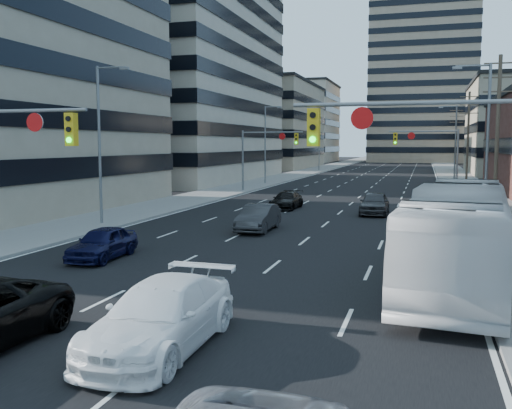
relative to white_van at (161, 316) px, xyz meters
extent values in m
plane|color=black|center=(-1.60, -2.87, -0.77)|extent=(400.00, 400.00, 0.00)
cube|color=black|center=(-1.60, 127.13, -0.76)|extent=(18.00, 300.00, 0.02)
cube|color=slate|center=(-13.10, 127.13, -0.69)|extent=(5.00, 300.00, 0.15)
cube|color=slate|center=(9.90, 127.13, -0.69)|extent=(5.00, 300.00, 0.15)
cube|color=#ADA089|center=(-28.60, 57.13, 13.23)|extent=(26.00, 34.00, 28.00)
cube|color=gray|center=(-25.60, 97.13, 7.23)|extent=(20.00, 30.00, 16.00)
cube|color=gray|center=(4.40, 147.13, 28.23)|extent=(26.00, 26.00, 58.00)
cube|color=#ADA089|center=(-29.60, 137.13, 9.23)|extent=(24.00, 24.00, 20.00)
cylinder|color=slate|center=(-8.35, 5.13, 5.03)|extent=(6.50, 0.12, 0.12)
cube|color=gold|center=(-5.70, 5.13, 4.38)|extent=(0.35, 0.28, 1.10)
cylinder|color=black|center=(-5.70, 4.97, 4.73)|extent=(0.18, 0.06, 0.18)
cylinder|color=black|center=(-5.70, 4.97, 4.38)|extent=(0.18, 0.06, 0.18)
cylinder|color=#0CE526|center=(-5.70, 4.97, 4.03)|extent=(0.18, 0.06, 0.18)
cylinder|color=white|center=(-7.10, 5.10, 4.63)|extent=(0.64, 0.06, 0.64)
cylinder|color=slate|center=(5.15, 5.13, 5.03)|extent=(6.50, 0.12, 0.12)
cube|color=gold|center=(2.50, 5.13, 4.38)|extent=(0.35, 0.28, 1.10)
cylinder|color=black|center=(2.50, 4.97, 4.73)|extent=(0.18, 0.06, 0.18)
cylinder|color=black|center=(2.50, 4.97, 4.38)|extent=(0.18, 0.06, 0.18)
cylinder|color=#0CE526|center=(2.50, 4.97, 4.03)|extent=(0.18, 0.06, 0.18)
cylinder|color=white|center=(3.90, 5.10, 4.63)|extent=(0.64, 0.06, 0.64)
cylinder|color=slate|center=(-11.60, 42.13, 2.23)|extent=(0.18, 0.18, 6.00)
cylinder|color=slate|center=(-8.60, 42.13, 5.03)|extent=(6.00, 0.12, 0.12)
cube|color=gold|center=(-6.20, 42.13, 4.38)|extent=(0.35, 0.28, 1.10)
cylinder|color=black|center=(-6.20, 41.97, 4.73)|extent=(0.18, 0.06, 0.18)
cylinder|color=black|center=(-6.20, 41.97, 4.38)|extent=(0.18, 0.06, 0.18)
cylinder|color=#0CE526|center=(-6.20, 41.97, 4.03)|extent=(0.18, 0.06, 0.18)
cylinder|color=white|center=(-7.60, 42.10, 4.63)|extent=(0.64, 0.06, 0.64)
cylinder|color=slate|center=(8.40, 42.13, 2.23)|extent=(0.18, 0.18, 6.00)
cylinder|color=slate|center=(5.40, 42.13, 5.03)|extent=(6.00, 0.12, 0.12)
cube|color=gold|center=(3.00, 42.13, 4.38)|extent=(0.35, 0.28, 1.10)
cylinder|color=black|center=(3.00, 41.97, 4.73)|extent=(0.18, 0.06, 0.18)
cylinder|color=black|center=(3.00, 41.97, 4.38)|extent=(0.18, 0.06, 0.18)
cylinder|color=#0CE526|center=(3.00, 41.97, 4.03)|extent=(0.18, 0.06, 0.18)
cylinder|color=white|center=(4.40, 42.10, 4.63)|extent=(0.64, 0.06, 0.64)
cylinder|color=#4C3D2D|center=(10.60, 33.13, 4.73)|extent=(0.28, 0.28, 11.00)
cube|color=#4C3D2D|center=(10.60, 33.13, 9.63)|extent=(2.20, 0.10, 0.10)
cube|color=#4C3D2D|center=(10.60, 33.13, 8.63)|extent=(2.20, 0.10, 0.10)
cube|color=#4C3D2D|center=(10.60, 33.13, 7.63)|extent=(2.20, 0.10, 0.10)
cylinder|color=#4C3D2D|center=(10.60, 63.13, 4.73)|extent=(0.28, 0.28, 11.00)
cube|color=#4C3D2D|center=(10.60, 63.13, 9.63)|extent=(2.20, 0.10, 0.10)
cube|color=#4C3D2D|center=(10.60, 63.13, 8.63)|extent=(2.20, 0.10, 0.10)
cube|color=#4C3D2D|center=(10.60, 63.13, 7.63)|extent=(2.20, 0.10, 0.10)
cylinder|color=#4C3D2D|center=(10.60, 93.13, 4.73)|extent=(0.28, 0.28, 11.00)
cube|color=#4C3D2D|center=(10.60, 93.13, 9.63)|extent=(2.20, 0.10, 0.10)
cube|color=#4C3D2D|center=(10.60, 93.13, 8.63)|extent=(2.20, 0.10, 0.10)
cube|color=#4C3D2D|center=(10.60, 93.13, 7.63)|extent=(2.20, 0.10, 0.10)
cylinder|color=slate|center=(-12.10, 17.13, 3.73)|extent=(0.16, 0.16, 9.00)
cylinder|color=slate|center=(-11.20, 17.13, 8.13)|extent=(1.80, 0.10, 0.10)
cube|color=slate|center=(-10.40, 17.13, 8.05)|extent=(0.50, 0.22, 0.14)
cylinder|color=slate|center=(-12.10, 52.13, 3.73)|extent=(0.16, 0.16, 9.00)
cylinder|color=slate|center=(-11.20, 52.13, 8.13)|extent=(1.80, 0.10, 0.10)
cube|color=slate|center=(-10.40, 52.13, 8.05)|extent=(0.50, 0.22, 0.14)
cylinder|color=slate|center=(-12.10, 87.13, 3.73)|extent=(0.16, 0.16, 9.00)
cylinder|color=slate|center=(-11.20, 87.13, 8.13)|extent=(1.80, 0.10, 0.10)
cube|color=slate|center=(-10.40, 87.13, 8.05)|extent=(0.50, 0.22, 0.14)
cylinder|color=slate|center=(8.90, 22.13, 3.73)|extent=(0.16, 0.16, 9.00)
cylinder|color=slate|center=(8.00, 22.13, 8.13)|extent=(1.80, 0.10, 0.10)
cube|color=slate|center=(7.20, 22.13, 8.05)|extent=(0.50, 0.22, 0.14)
cylinder|color=slate|center=(8.90, 57.13, 3.73)|extent=(0.16, 0.16, 9.00)
cylinder|color=slate|center=(8.00, 57.13, 8.13)|extent=(1.80, 0.10, 0.10)
cube|color=slate|center=(7.20, 57.13, 8.05)|extent=(0.50, 0.22, 0.14)
imported|color=white|center=(0.00, 0.00, 0.00)|extent=(2.17, 5.30, 1.53)
imported|color=silver|center=(6.80, 8.02, 0.92)|extent=(4.06, 12.30, 3.36)
imported|color=black|center=(-6.80, 8.61, -0.10)|extent=(1.75, 3.97, 1.33)
imported|color=#2D2D2F|center=(-2.86, 17.69, -0.05)|extent=(1.58, 4.38, 1.44)
imported|color=black|center=(-3.85, 28.33, -0.14)|extent=(1.87, 4.34, 1.25)
imported|color=#353538|center=(2.53, 26.78, 0.00)|extent=(1.85, 4.50, 1.53)
camera|label=1|loc=(5.66, -11.49, 3.90)|focal=40.00mm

